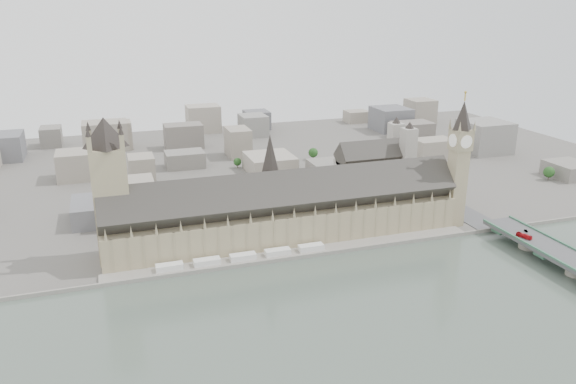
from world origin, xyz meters
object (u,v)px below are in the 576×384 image
object	(u,v)px
westminster_abbey	(375,169)
car_silver	(526,231)
palace_of_westminster	(286,212)
elizabeth_tower	(459,155)
victoria_tower	(110,183)
westminster_bridge	(567,263)
red_bus_north	(524,236)
car_approach	(452,190)

from	to	relation	value
westminster_abbey	car_silver	size ratio (longest dim) A/B	17.14
palace_of_westminster	westminster_abbey	bearing A→B (deg)	34.17
elizabeth_tower	victoria_tower	bearing A→B (deg)	176.04
victoria_tower	westminster_abbey	world-z (taller)	victoria_tower
palace_of_westminster	car_silver	bearing A→B (deg)	-20.88
westminster_bridge	car_silver	distance (m)	44.67
red_bus_north	car_silver	xyz separation A→B (m)	(9.62, 9.31, -0.94)
elizabeth_tower	victoria_tower	distance (m)	260.64
victoria_tower	red_bus_north	world-z (taller)	victoria_tower
victoria_tower	car_approach	xyz separation A→B (m)	(290.16, 29.78, -44.20)
victoria_tower	westminster_bridge	xyz separation A→B (m)	(284.00, -113.50, -50.08)
westminster_abbey	car_approach	distance (m)	70.80
car_silver	car_approach	xyz separation A→B (m)	(3.00, 99.10, 0.10)
elizabeth_tower	westminster_abbey	xyz separation A→B (m)	(-27.08, 87.00, -33.01)
palace_of_westminster	westminster_bridge	xyz separation A→B (m)	(162.00, -107.20, -17.58)
palace_of_westminster	victoria_tower	world-z (taller)	victoria_tower
red_bus_north	car_approach	size ratio (longest dim) A/B	2.22
palace_of_westminster	car_silver	distance (m)	177.17
red_bus_north	westminster_abbey	bearing A→B (deg)	88.80
elizabeth_tower	palace_of_westminster	bearing A→B (deg)	175.15
westminster_abbey	palace_of_westminster	bearing A→B (deg)	-145.83
victoria_tower	westminster_abbey	distance (m)	244.79
palace_of_westminster	elizabeth_tower	distance (m)	142.94
red_bus_north	car_approach	world-z (taller)	red_bus_north
victoria_tower	westminster_bridge	world-z (taller)	victoria_tower
victoria_tower	palace_of_westminster	bearing A→B (deg)	-2.96
westminster_abbey	westminster_bridge	bearing A→B (deg)	-74.36
car_approach	victoria_tower	bearing A→B (deg)	-159.26
victoria_tower	car_approach	bearing A→B (deg)	5.86
victoria_tower	car_silver	xyz separation A→B (m)	(287.16, -69.32, -44.30)
palace_of_westminster	car_silver	xyz separation A→B (m)	(165.16, -63.02, -11.80)
westminster_abbey	car_approach	size ratio (longest dim) A/B	13.15
westminster_abbey	car_silver	world-z (taller)	westminster_abbey
red_bus_north	car_silver	world-z (taller)	red_bus_north
palace_of_westminster	car_approach	xyz separation A→B (m)	(168.16, 36.08, -11.70)
victoria_tower	car_silver	distance (m)	298.71
westminster_abbey	car_silver	distance (m)	149.25
car_silver	red_bus_north	bearing A→B (deg)	-121.34
car_silver	palace_of_westminster	bearing A→B (deg)	173.70
palace_of_westminster	red_bus_north	world-z (taller)	palace_of_westminster
victoria_tower	westminster_abbey	xyz separation A→B (m)	(232.92, 69.00, -30.12)
red_bus_north	palace_of_westminster	bearing A→B (deg)	137.04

